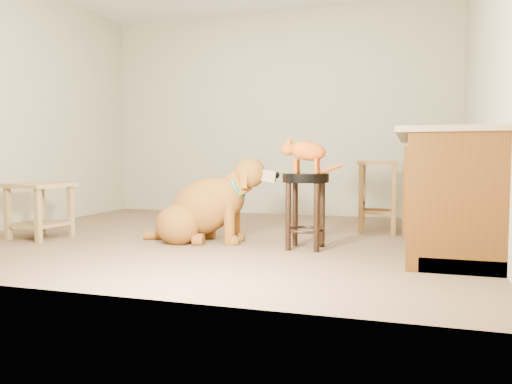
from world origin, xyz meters
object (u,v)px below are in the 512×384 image
(side_table, at_px, (40,202))
(tabby_kitten, at_px, (305,152))
(golden_retriever, at_px, (205,209))
(wood_stool, at_px, (378,195))
(padded_stool, at_px, (306,195))

(side_table, distance_m, tabby_kitten, 2.46)
(side_table, bearing_deg, golden_retriever, 9.57)
(golden_retriever, distance_m, tabby_kitten, 1.02)
(golden_retriever, bearing_deg, wood_stool, 29.35)
(padded_stool, distance_m, wood_stool, 1.18)
(wood_stool, height_order, golden_retriever, golden_retriever)
(padded_stool, height_order, wood_stool, wood_stool)
(padded_stool, bearing_deg, side_table, -175.34)
(padded_stool, height_order, side_table, padded_stool)
(side_table, xyz_separation_m, golden_retriever, (1.52, 0.26, -0.04))
(padded_stool, distance_m, tabby_kitten, 0.35)
(golden_retriever, bearing_deg, tabby_kitten, -10.03)
(padded_stool, bearing_deg, golden_retriever, 176.24)
(padded_stool, height_order, golden_retriever, golden_retriever)
(padded_stool, bearing_deg, wood_stool, 64.71)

